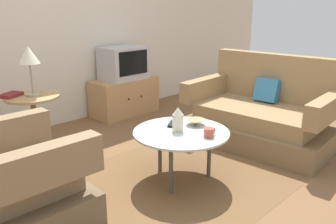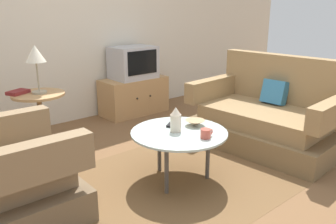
% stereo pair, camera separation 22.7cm
% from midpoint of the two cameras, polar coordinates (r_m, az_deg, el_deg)
% --- Properties ---
extents(ground_plane, '(16.00, 16.00, 0.00)m').
position_cam_midpoint_polar(ground_plane, '(3.12, 0.42, -11.49)').
color(ground_plane, brown).
extents(back_wall, '(9.00, 0.12, 2.70)m').
position_cam_midpoint_polar(back_wall, '(4.64, -20.81, 14.24)').
color(back_wall, beige).
rests_on(back_wall, ground).
extents(area_rug, '(2.56, 1.65, 0.00)m').
position_cam_midpoint_polar(area_rug, '(3.19, -0.01, -10.77)').
color(area_rug, brown).
rests_on(area_rug, ground).
extents(armchair, '(0.88, 0.91, 0.87)m').
position_cam_midpoint_polar(armchair, '(2.73, -26.64, -10.58)').
color(armchair, brown).
rests_on(armchair, ground).
extents(couch, '(1.02, 1.59, 0.95)m').
position_cam_midpoint_polar(couch, '(4.03, 13.39, -0.54)').
color(couch, brown).
rests_on(couch, ground).
extents(coffee_table, '(0.83, 0.83, 0.45)m').
position_cam_midpoint_polar(coffee_table, '(3.02, -0.03, -3.79)').
color(coffee_table, '#B2C6C1').
rests_on(coffee_table, ground).
extents(side_table, '(0.53, 0.53, 0.62)m').
position_cam_midpoint_polar(side_table, '(3.82, -22.44, -0.09)').
color(side_table, tan).
rests_on(side_table, ground).
extents(tv_stand, '(0.92, 0.47, 0.51)m').
position_cam_midpoint_polar(tv_stand, '(4.99, -8.33, 2.49)').
color(tv_stand, tan).
rests_on(tv_stand, ground).
extents(television, '(0.59, 0.44, 0.44)m').
position_cam_midpoint_polar(television, '(4.89, -8.53, 7.82)').
color(television, '#B7B7BC').
rests_on(television, tv_stand).
extents(table_lamp, '(0.20, 0.20, 0.49)m').
position_cam_midpoint_polar(table_lamp, '(3.72, -23.18, 8.05)').
color(table_lamp, '#9E937A').
rests_on(table_lamp, side_table).
extents(vase, '(0.09, 0.09, 0.22)m').
position_cam_midpoint_polar(vase, '(2.98, -0.57, -1.27)').
color(vase, beige).
rests_on(vase, coffee_table).
extents(mug, '(0.13, 0.08, 0.08)m').
position_cam_midpoint_polar(mug, '(2.88, 4.43, -3.34)').
color(mug, '#B74C3D').
rests_on(mug, coffee_table).
extents(bowl, '(0.18, 0.18, 0.05)m').
position_cam_midpoint_polar(bowl, '(3.16, 2.45, -1.67)').
color(bowl, tan).
rests_on(bowl, coffee_table).
extents(tv_remote_dark, '(0.18, 0.14, 0.02)m').
position_cam_midpoint_polar(tv_remote_dark, '(3.17, -1.34, -1.89)').
color(tv_remote_dark, black).
rests_on(tv_remote_dark, coffee_table).
extents(book, '(0.24, 0.21, 0.03)m').
position_cam_midpoint_polar(book, '(3.82, -25.61, 2.49)').
color(book, maroon).
rests_on(book, side_table).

